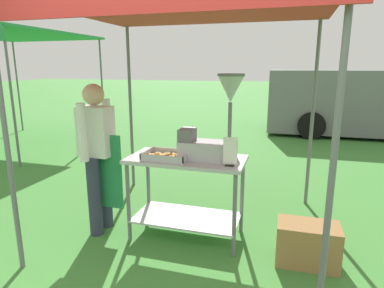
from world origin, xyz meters
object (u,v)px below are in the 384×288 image
Objects in this scene: supply_crate at (307,244)px; neighbour_tent at (7,37)px; stall_canopy at (189,11)px; donut_tray at (168,156)px; menu_sign at (230,154)px; donut_fryer at (213,129)px; van_grey at (383,102)px; vendor at (98,151)px; donut_cart at (187,181)px.

supply_crate is 0.18× the size of neighbour_tent.
donut_tray is at bearing -133.15° from stall_canopy.
menu_sign is at bearing -29.62° from neighbour_tent.
supply_crate is at bearing -11.13° from donut_fryer.
donut_fryer is at bearing -114.79° from van_grey.
stall_canopy is at bearing 167.35° from supply_crate.
menu_sign reaches higher than supply_crate.
donut_tray is at bearing 4.31° from vendor.
menu_sign is (0.65, -0.07, 0.10)m from donut_tray.
menu_sign is 1.42m from vendor.
supply_crate is at bearing -8.18° from donut_cart.
donut_tray is (-0.17, -0.18, -1.40)m from stall_canopy.
donut_fryer reaches higher than vendor.
neighbour_tent is (-8.31, -3.60, 1.53)m from van_grey.
supply_crate is 7.08m from van_grey.
menu_sign is 0.49× the size of supply_crate.
menu_sign is 1.09m from supply_crate.
vendor is at bearing 179.19° from supply_crate.
van_grey reaches higher than vendor.
supply_crate is (1.22, -0.27, -2.09)m from stall_canopy.
menu_sign is at bearing -18.71° from donut_cart.
donut_cart is at bearing 161.29° from menu_sign.
donut_fryer is at bearing 7.26° from vendor.
donut_cart is 2.64× the size of donut_tray.
neighbour_tent is (-5.49, 3.12, 1.42)m from menu_sign.
van_grey is (2.08, 6.73, 0.69)m from supply_crate.
donut_cart is 0.21× the size of van_grey.
donut_cart is 1.42× the size of donut_fryer.
donut_cart is 0.62m from donut_fryer.
supply_crate is (0.74, -0.01, -0.80)m from menu_sign.
vendor is at bearing -175.69° from donut_tray.
neighbour_tent is at bearing -156.58° from van_grey.
stall_canopy is at bearing 46.85° from donut_tray.
stall_canopy reaches higher than menu_sign.
supply_crate is at bearing -3.64° from donut_tray.
neighbour_tent is (-6.23, 3.13, 2.22)m from supply_crate.
supply_crate is (1.22, -0.17, -0.43)m from donut_cart.
supply_crate is at bearing -1.04° from menu_sign.
stall_canopy is 0.47× the size of van_grey.
van_grey is (3.30, 6.56, 0.26)m from donut_cart.
supply_crate is 0.10× the size of van_grey.
donut_fryer is at bearing 2.20° from donut_cart.
donut_fryer is at bearing 168.87° from supply_crate.
menu_sign is at bearing 178.96° from supply_crate.
stall_canopy is at bearing -117.04° from van_grey.
menu_sign is 0.17× the size of vendor.
vendor reaches higher than donut_cart.
supply_crate is 7.31m from neighbour_tent.
donut_cart is 2.15× the size of supply_crate.
van_grey is (3.30, 6.46, -1.41)m from stall_canopy.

